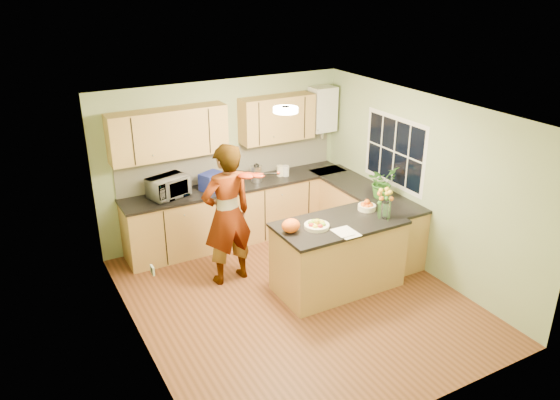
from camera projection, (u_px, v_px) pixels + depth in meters
floor at (296, 299)px, 7.16m from camera, size 4.50×4.50×0.00m
ceiling at (299, 112)px, 6.19m from camera, size 4.00×4.50×0.02m
wall_back at (224, 160)px, 8.49m from camera, size 4.00×0.02×2.50m
wall_front at (425, 303)px, 4.86m from camera, size 4.00×0.02×2.50m
wall_left at (135, 249)px, 5.79m from camera, size 0.02×4.50×2.50m
wall_right at (421, 184)px, 7.56m from camera, size 0.02×4.50×2.50m
back_counter at (239, 212)px, 8.60m from camera, size 3.64×0.62×0.94m
right_counter at (363, 217)px, 8.42m from camera, size 0.62×2.24×0.94m
splashback at (230, 163)px, 8.54m from camera, size 3.60×0.02×0.52m
upper_cabinets at (216, 127)px, 8.04m from camera, size 3.20×0.34×0.70m
boiler at (323, 109)px, 8.86m from camera, size 0.40×0.30×0.86m
window_right at (395, 152)px, 7.93m from camera, size 0.01×1.30×1.05m
light_switch at (152, 270)px, 5.29m from camera, size 0.02×0.09×0.09m
ceiling_lamp at (286, 110)px, 6.45m from camera, size 0.30×0.30×0.07m
peninsula_island at (338, 255)px, 7.26m from camera, size 1.69×0.87×0.97m
fruit_dish at (317, 224)px, 6.90m from camera, size 0.32×0.32×0.11m
orange_bowl at (367, 206)px, 7.41m from camera, size 0.24×0.24×0.14m
flower_vase at (387, 196)px, 7.07m from camera, size 0.26×0.26×0.47m
orange_bag at (291, 226)px, 6.76m from camera, size 0.30×0.28×0.18m
papers at (347, 232)px, 6.78m from camera, size 0.24×0.33×0.01m
violinist at (227, 215)px, 7.24m from camera, size 0.76×0.54×1.97m
violin at (247, 176)px, 6.93m from camera, size 0.59×0.51×0.15m
microwave at (168, 187)px, 7.88m from camera, size 0.64×0.52×0.31m
blue_box at (212, 181)px, 8.15m from camera, size 0.40×0.35×0.26m
kettle at (256, 173)px, 8.48m from camera, size 0.18×0.18×0.33m
jar_cream at (280, 171)px, 8.72m from camera, size 0.14×0.14×0.17m
jar_white at (286, 171)px, 8.71m from camera, size 0.12×0.12×0.17m
potted_plant at (382, 182)px, 7.85m from camera, size 0.48×0.43×0.46m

